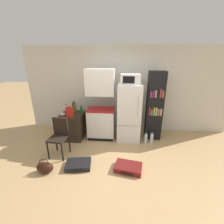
# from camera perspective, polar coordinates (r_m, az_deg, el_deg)

# --- Properties ---
(ground_plane) EXTENTS (24.00, 24.00, 0.00)m
(ground_plane) POSITION_cam_1_polar(r_m,az_deg,el_deg) (3.54, 1.44, -20.06)
(ground_plane) COLOR tan
(wall_back) EXTENTS (6.40, 0.10, 2.65)m
(wall_back) POSITION_cam_1_polar(r_m,az_deg,el_deg) (4.81, 5.46, 8.36)
(wall_back) COLOR silver
(wall_back) RESTS_ON ground_plane
(side_table) EXTENTS (0.66, 0.71, 0.73)m
(side_table) POSITION_cam_1_polar(r_m,az_deg,el_deg) (4.64, -14.73, -5.08)
(side_table) COLOR #2D2319
(side_table) RESTS_ON ground_plane
(kitchen_hutch) EXTENTS (0.78, 0.55, 2.01)m
(kitchen_hutch) POSITION_cam_1_polar(r_m,az_deg,el_deg) (4.31, -4.24, 1.66)
(kitchen_hutch) COLOR white
(kitchen_hutch) RESTS_ON ground_plane
(refrigerator) EXTENTS (0.65, 0.65, 1.63)m
(refrigerator) POSITION_cam_1_polar(r_m,az_deg,el_deg) (4.26, 6.47, -0.30)
(refrigerator) COLOR white
(refrigerator) RESTS_ON ground_plane
(microwave) EXTENTS (0.51, 0.36, 0.26)m
(microwave) POSITION_cam_1_polar(r_m,az_deg,el_deg) (4.04, 6.99, 12.39)
(microwave) COLOR silver
(microwave) RESTS_ON refrigerator
(bookshelf) EXTENTS (0.44, 0.35, 1.96)m
(bookshelf) POSITION_cam_1_polar(r_m,az_deg,el_deg) (4.42, 15.89, 2.10)
(bookshelf) COLOR black
(bookshelf) RESTS_ON ground_plane
(bottle_amber_beer) EXTENTS (0.08, 0.08, 0.21)m
(bottle_amber_beer) POSITION_cam_1_polar(r_m,az_deg,el_deg) (4.43, -14.58, 0.06)
(bottle_amber_beer) COLOR brown
(bottle_amber_beer) RESTS_ON side_table
(bottle_green_tall) EXTENTS (0.07, 0.07, 0.24)m
(bottle_green_tall) POSITION_cam_1_polar(r_m,az_deg,el_deg) (4.49, -11.59, 0.75)
(bottle_green_tall) COLOR #1E6028
(bottle_green_tall) RESTS_ON side_table
(bottle_clear_short) EXTENTS (0.08, 0.08, 0.17)m
(bottle_clear_short) POSITION_cam_1_polar(r_m,az_deg,el_deg) (4.75, -15.71, 1.07)
(bottle_clear_short) COLOR silver
(bottle_clear_short) RESTS_ON side_table
(bottle_milk_white) EXTENTS (0.09, 0.09, 0.22)m
(bottle_milk_white) POSITION_cam_1_polar(r_m,az_deg,el_deg) (4.81, -17.11, 1.44)
(bottle_milk_white) COLOR white
(bottle_milk_white) RESTS_ON side_table
(bottle_wine_dark) EXTENTS (0.09, 0.09, 0.30)m
(bottle_wine_dark) POSITION_cam_1_polar(r_m,az_deg,el_deg) (4.74, -14.37, 1.88)
(bottle_wine_dark) COLOR black
(bottle_wine_dark) RESTS_ON side_table
(bottle_olive_oil) EXTENTS (0.09, 0.09, 0.32)m
(bottle_olive_oil) POSITION_cam_1_polar(r_m,az_deg,el_deg) (4.61, -13.99, 1.46)
(bottle_olive_oil) COLOR #566619
(bottle_olive_oil) RESTS_ON side_table
(bowl) EXTENTS (0.13, 0.13, 0.04)m
(bowl) POSITION_cam_1_polar(r_m,az_deg,el_deg) (4.54, -18.36, -0.78)
(bowl) COLOR silver
(bowl) RESTS_ON side_table
(cereal_box) EXTENTS (0.19, 0.07, 0.30)m
(cereal_box) POSITION_cam_1_polar(r_m,az_deg,el_deg) (4.23, -15.92, -0.08)
(cereal_box) COLOR red
(cereal_box) RESTS_ON side_table
(chair) EXTENTS (0.44, 0.45, 0.93)m
(chair) POSITION_cam_1_polar(r_m,az_deg,el_deg) (3.85, -19.39, -7.78)
(chair) COLOR black
(chair) RESTS_ON ground_plane
(suitcase_large_flat) EXTENTS (0.62, 0.47, 0.12)m
(suitcase_large_flat) POSITION_cam_1_polar(r_m,az_deg,el_deg) (3.44, 6.23, -20.23)
(suitcase_large_flat) COLOR maroon
(suitcase_large_flat) RESTS_ON ground_plane
(suitcase_small_flat) EXTENTS (0.59, 0.46, 0.10)m
(suitcase_small_flat) POSITION_cam_1_polar(r_m,az_deg,el_deg) (3.58, -12.66, -18.94)
(suitcase_small_flat) COLOR black
(suitcase_small_flat) RESTS_ON ground_plane
(handbag) EXTENTS (0.36, 0.20, 0.33)m
(handbag) POSITION_cam_1_polar(r_m,az_deg,el_deg) (3.60, -24.20, -18.68)
(handbag) COLOR #33190F
(handbag) RESTS_ON ground_plane
(water_bottle_front) EXTENTS (0.09, 0.09, 0.34)m
(water_bottle_front) POSITION_cam_1_polar(r_m,az_deg,el_deg) (4.45, 14.88, -9.51)
(water_bottle_front) COLOR silver
(water_bottle_front) RESTS_ON ground_plane
(water_bottle_middle) EXTENTS (0.08, 0.08, 0.35)m
(water_bottle_middle) POSITION_cam_1_polar(r_m,az_deg,el_deg) (4.38, 12.77, -9.76)
(water_bottle_middle) COLOR silver
(water_bottle_middle) RESTS_ON ground_plane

